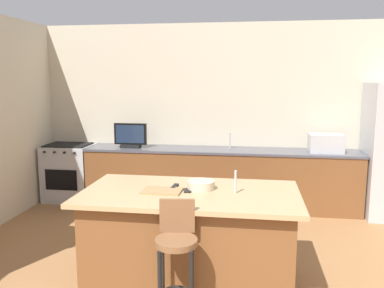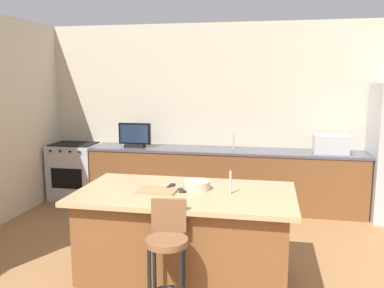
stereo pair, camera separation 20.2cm
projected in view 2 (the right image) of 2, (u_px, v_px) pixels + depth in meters
wall_back at (230, 114)px, 6.40m from camera, size 6.40×0.12×2.83m
counter_back at (223, 178)px, 6.20m from camera, size 4.18×0.62×0.91m
kitchen_island at (185, 236)px, 3.90m from camera, size 2.07×1.12×0.92m
range_oven at (75, 171)px, 6.66m from camera, size 0.75×0.63×0.93m
microwave at (331, 144)px, 5.81m from camera, size 0.48×0.36×0.27m
tv_monitor at (135, 136)px, 6.31m from camera, size 0.51×0.16×0.38m
sink_faucet_back at (234, 141)px, 6.18m from camera, size 0.02×0.02×0.24m
sink_faucet_island at (230, 182)px, 3.73m from camera, size 0.02×0.02×0.22m
bar_stool_center at (167, 251)px, 3.22m from camera, size 0.34×0.35×1.01m
fruit_bowl at (197, 185)px, 3.90m from camera, size 0.27×0.27×0.08m
cell_phone at (183, 190)px, 3.85m from camera, size 0.09×0.16×0.01m
tv_remote at (171, 186)px, 3.97m from camera, size 0.05×0.17×0.02m
cutting_board at (157, 190)px, 3.83m from camera, size 0.38×0.27×0.02m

